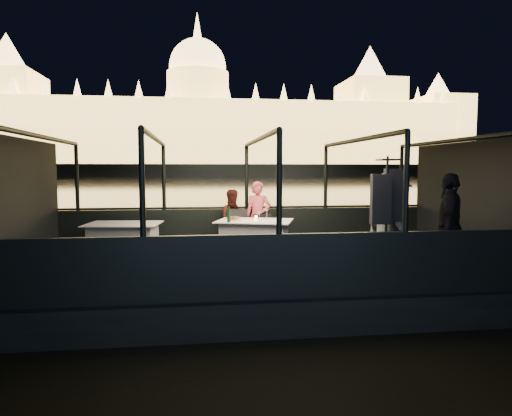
{
  "coord_description": "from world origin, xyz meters",
  "views": [
    {
      "loc": [
        -1.11,
        -8.03,
        2.27
      ],
      "look_at": [
        0.0,
        0.4,
        1.55
      ],
      "focal_mm": 32.0,
      "sensor_mm": 36.0,
      "label": 1
    }
  ],
  "objects": [
    {
      "name": "river_water",
      "position": [
        0.0,
        80.0,
        0.0
      ],
      "size": [
        500.0,
        500.0,
        0.0
      ],
      "primitive_type": "plane",
      "color": "black",
      "rests_on": "ground"
    },
    {
      "name": "boat_hull",
      "position": [
        0.0,
        0.0,
        0.0
      ],
      "size": [
        8.6,
        4.4,
        1.0
      ],
      "primitive_type": "cube",
      "color": "black",
      "rests_on": "river_water"
    },
    {
      "name": "boat_deck",
      "position": [
        0.0,
        0.0,
        0.48
      ],
      "size": [
        8.0,
        4.0,
        0.04
      ],
      "primitive_type": "cube",
      "color": "black",
      "rests_on": "boat_hull"
    },
    {
      "name": "gunwale_port",
      "position": [
        0.0,
        2.0,
        0.95
      ],
      "size": [
        8.0,
        0.08,
        0.9
      ],
      "primitive_type": "cube",
      "color": "black",
      "rests_on": "boat_deck"
    },
    {
      "name": "gunwale_starboard",
      "position": [
        0.0,
        -2.0,
        0.95
      ],
      "size": [
        8.0,
        0.08,
        0.9
      ],
      "primitive_type": "cube",
      "color": "black",
      "rests_on": "boat_deck"
    },
    {
      "name": "cabin_glass_port",
      "position": [
        0.0,
        2.0,
        2.1
      ],
      "size": [
        8.0,
        0.02,
        1.4
      ],
      "primitive_type": null,
      "color": "#99B2B2",
      "rests_on": "gunwale_port"
    },
    {
      "name": "cabin_glass_starboard",
      "position": [
        0.0,
        -2.0,
        2.1
      ],
      "size": [
        8.0,
        0.02,
        1.4
      ],
      "primitive_type": null,
      "color": "#99B2B2",
      "rests_on": "gunwale_starboard"
    },
    {
      "name": "cabin_roof_glass",
      "position": [
        0.0,
        0.0,
        2.8
      ],
      "size": [
        8.0,
        4.0,
        0.02
      ],
      "primitive_type": null,
      "color": "#99B2B2",
      "rests_on": "boat_deck"
    },
    {
      "name": "end_wall_fore",
      "position": [
        -4.0,
        0.0,
        1.65
      ],
      "size": [
        0.02,
        4.0,
        2.3
      ],
      "primitive_type": null,
      "color": "black",
      "rests_on": "boat_deck"
    },
    {
      "name": "end_wall_aft",
      "position": [
        4.0,
        0.0,
        1.65
      ],
      "size": [
        0.02,
        4.0,
        2.3
      ],
      "primitive_type": null,
      "color": "black",
      "rests_on": "boat_deck"
    },
    {
      "name": "canopy_ribs",
      "position": [
        0.0,
        0.0,
        1.65
      ],
      "size": [
        8.0,
        4.0,
        2.3
      ],
      "primitive_type": null,
      "color": "black",
      "rests_on": "boat_deck"
    },
    {
      "name": "embankment",
      "position": [
        0.0,
        210.0,
        1.0
      ],
      "size": [
        400.0,
        140.0,
        6.0
      ],
      "primitive_type": "cube",
      "color": "#423D33",
      "rests_on": "ground"
    },
    {
      "name": "parliament_building",
      "position": [
        0.0,
        175.0,
        29.0
      ],
      "size": [
        220.0,
        32.0,
        60.0
      ],
      "primitive_type": null,
      "color": "#F2D18C",
      "rests_on": "embankment"
    },
    {
      "name": "dining_table_central",
      "position": [
        0.03,
        0.87,
        0.89
      ],
      "size": [
        1.7,
        1.44,
        0.77
      ],
      "primitive_type": "cube",
      "rotation": [
        0.0,
        0.0,
        -0.31
      ],
      "color": "silver",
      "rests_on": "boat_deck"
    },
    {
      "name": "dining_table_aft",
      "position": [
        -2.51,
        0.98,
        0.89
      ],
      "size": [
        1.49,
        1.16,
        0.74
      ],
      "primitive_type": "cube",
      "rotation": [
        0.0,
        0.0,
        -0.12
      ],
      "color": "white",
      "rests_on": "boat_deck"
    },
    {
      "name": "chair_port_left",
      "position": [
        -0.26,
        1.33,
        0.95
      ],
      "size": [
        0.46,
        0.46,
        0.92
      ],
      "primitive_type": "cube",
      "rotation": [
        0.0,
        0.0,
        0.08
      ],
      "color": "black",
      "rests_on": "boat_deck"
    },
    {
      "name": "chair_port_right",
      "position": [
        0.28,
        1.32,
        0.95
      ],
      "size": [
        0.45,
        0.45,
        0.82
      ],
      "primitive_type": "cube",
      "rotation": [
        0.0,
        0.0,
        0.19
      ],
      "color": "black",
      "rests_on": "boat_deck"
    },
    {
      "name": "coat_stand",
      "position": [
        1.82,
        -1.3,
        1.4
      ],
      "size": [
        0.67,
        0.61,
        1.98
      ],
      "primitive_type": null,
      "rotation": [
        0.0,
        0.0,
        0.37
      ],
      "color": "black",
      "rests_on": "boat_deck"
    },
    {
      "name": "person_woman_coral",
      "position": [
        0.2,
        1.59,
        1.25
      ],
      "size": [
        0.61,
        0.47,
        1.52
      ],
      "primitive_type": "imported",
      "rotation": [
        0.0,
        0.0,
        -0.21
      ],
      "color": "#CF4B55",
      "rests_on": "boat_deck"
    },
    {
      "name": "person_man_maroon",
      "position": [
        -0.31,
        1.66,
        1.25
      ],
      "size": [
        0.7,
        0.58,
        1.34
      ],
      "primitive_type": "imported",
      "rotation": [
        0.0,
        0.0,
        0.13
      ],
      "color": "#3A1410",
      "rests_on": "boat_deck"
    },
    {
      "name": "passenger_stripe",
      "position": [
        2.06,
        -0.93,
        1.35
      ],
      "size": [
        0.86,
        1.23,
        1.74
      ],
      "primitive_type": "imported",
      "rotation": [
        0.0,
        0.0,
        1.79
      ],
      "color": "silver",
      "rests_on": "boat_deck"
    },
    {
      "name": "passenger_dark",
      "position": [
        2.89,
        -1.28,
        1.35
      ],
      "size": [
        0.91,
        1.08,
        1.72
      ],
      "primitive_type": "imported",
      "rotation": [
        0.0,
        0.0,
        4.13
      ],
      "color": "black",
      "rests_on": "boat_deck"
    },
    {
      "name": "wine_bottle",
      "position": [
        -0.5,
        0.61,
        1.42
      ],
      "size": [
        0.08,
        0.08,
        0.31
      ],
      "primitive_type": "cylinder",
      "rotation": [
        0.0,
        0.0,
        -0.28
      ],
      "color": "#14371A",
      "rests_on": "dining_table_central"
    },
    {
      "name": "bread_basket",
      "position": [
        -0.36,
        0.93,
        1.31
      ],
      "size": [
        0.22,
        0.22,
        0.07
      ],
      "primitive_type": "cylinder",
      "rotation": [
        0.0,
        0.0,
        0.33
      ],
      "color": "brown",
      "rests_on": "dining_table_central"
    },
    {
      "name": "amber_candle",
      "position": [
        0.05,
        0.82,
        1.31
      ],
      "size": [
        0.08,
        0.08,
        0.09
      ],
      "primitive_type": "cylinder",
      "rotation": [
        0.0,
        0.0,
        -0.36
      ],
      "color": "#FF943F",
      "rests_on": "dining_table_central"
    },
    {
      "name": "plate_near",
      "position": [
        0.4,
        0.53,
        1.27
      ],
      "size": [
        0.26,
        0.26,
        0.02
      ],
      "primitive_type": "cylinder",
      "rotation": [
        0.0,
        0.0,
        0.03
      ],
      "color": "white",
      "rests_on": "dining_table_central"
    },
    {
      "name": "plate_far",
      "position": [
        -0.32,
        0.86,
        1.27
      ],
      "size": [
        0.27,
        0.27,
        0.01
      ],
      "primitive_type": "cylinder",
      "rotation": [
        0.0,
        0.0,
        0.37
      ],
      "color": "silver",
      "rests_on": "dining_table_central"
    },
    {
      "name": "wine_glass_white",
      "position": [
        -0.49,
        0.64,
        1.36
      ],
      "size": [
        0.08,
        0.08,
        0.18
      ],
      "primitive_type": null,
      "rotation": [
        0.0,
        0.0,
        -0.34
      ],
      "color": "silver",
      "rests_on": "dining_table_central"
    },
    {
      "name": "wine_glass_red",
      "position": [
        0.29,
        0.96,
        1.36
      ],
      "size": [
        0.08,
        0.08,
        0.21
      ],
      "primitive_type": null,
      "rotation": [
        0.0,
        0.0,
        -0.18
      ],
      "color": "silver",
      "rests_on": "dining_table_central"
    },
    {
      "name": "wine_glass_empty",
      "position": [
        0.1,
        0.62,
        1.36
      ],
      "size": [
        0.09,
        0.09,
        0.2
      ],
      "primitive_type": null,
      "rotation": [
        0.0,
        0.0,
        0.28
      ],
      "color": "silver",
      "rests_on": "dining_table_central"
    }
  ]
}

